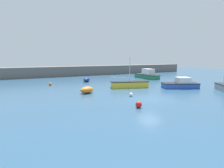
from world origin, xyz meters
TOP-DOWN VIEW (x-y plane):
  - ground_plane at (0.00, 0.00)m, footprint 120.00×120.00m
  - harbor_breakwater at (0.00, 29.77)m, footprint 67.40×3.94m
  - fishing_dinghy_green at (-5.24, 6.24)m, footprint 2.21×1.77m
  - dinghy_near_pier at (-1.81, 16.73)m, footprint 1.97×2.13m
  - motorboat_with_cabin at (12.04, 16.06)m, footprint 2.27×6.50m
  - motorboat_grey_hull at (8.76, 3.68)m, footprint 5.65×4.06m
  - sailboat_twin_hulled at (2.03, 7.51)m, footprint 5.93×3.12m
  - mooring_buoy_orange at (-8.62, 15.09)m, footprint 0.47×0.47m
  - mooring_buoy_red at (-3.13, -2.25)m, footprint 0.58×0.58m
  - mooring_buoy_white at (-1.14, 2.12)m, footprint 0.44×0.44m

SIDE VIEW (x-z plane):
  - ground_plane at x=0.00m, z-range -0.20..0.00m
  - mooring_buoy_white at x=-1.14m, z-range 0.00..0.44m
  - mooring_buoy_orange at x=-8.62m, z-range 0.00..0.47m
  - mooring_buoy_red at x=-3.13m, z-range 0.00..0.58m
  - dinghy_near_pier at x=-1.81m, z-range 0.00..0.82m
  - fishing_dinghy_green at x=-5.24m, z-range 0.00..0.86m
  - sailboat_twin_hulled at x=2.03m, z-range -1.84..2.84m
  - motorboat_grey_hull at x=8.76m, z-range -0.22..1.41m
  - motorboat_with_cabin at x=12.04m, z-range -0.30..1.85m
  - harbor_breakwater at x=0.00m, z-range 0.00..2.41m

